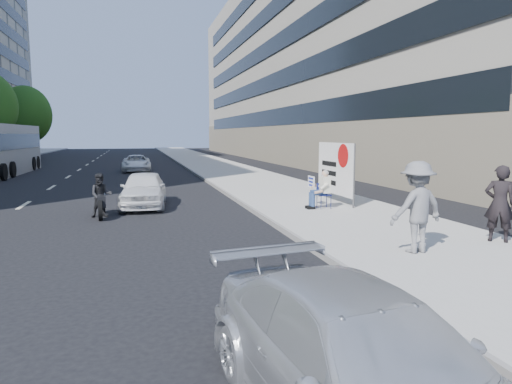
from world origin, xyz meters
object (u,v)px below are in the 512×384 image
object	(u,v)px
jogger	(417,207)
pedestrian_woman	(500,204)
motorcycle	(101,197)
bus	(0,150)
parked_sedan	(363,366)
protest_banner	(335,168)
seated_protester	(321,187)
white_sedan_far	(136,163)
white_sedan_near	(144,189)

from	to	relation	value
jogger	pedestrian_woman	size ratio (longest dim) A/B	1.08
motorcycle	bus	xyz separation A→B (m)	(-7.54, 18.23, 1.00)
pedestrian_woman	parked_sedan	size ratio (longest dim) A/B	0.41
bus	jogger	bearing A→B (deg)	-59.39
protest_banner	parked_sedan	world-z (taller)	protest_banner
seated_protester	motorcycle	size ratio (longest dim) A/B	0.64
seated_protester	white_sedan_far	bearing A→B (deg)	106.92
seated_protester	motorcycle	world-z (taller)	seated_protester
seated_protester	jogger	xyz separation A→B (m)	(-0.33, -5.96, 0.25)
seated_protester	motorcycle	distance (m)	7.24
pedestrian_woman	parked_sedan	bearing A→B (deg)	77.75
pedestrian_woman	bus	bearing A→B (deg)	-18.13
protest_banner	white_sedan_near	bearing A→B (deg)	167.05
protest_banner	bus	bearing A→B (deg)	131.25
parked_sedan	white_sedan_near	distance (m)	13.82
protest_banner	white_sedan_near	distance (m)	7.11
protest_banner	white_sedan_far	xyz separation A→B (m)	(-7.09, 18.44, -0.81)
parked_sedan	white_sedan_near	size ratio (longest dim) A/B	1.13
white_sedan_near	jogger	bearing A→B (deg)	-53.01
motorcycle	bus	distance (m)	19.75
jogger	parked_sedan	bearing A→B (deg)	44.72
jogger	white_sedan_near	size ratio (longest dim) A/B	0.51
jogger	parked_sedan	size ratio (longest dim) A/B	0.45
seated_protester	jogger	size ratio (longest dim) A/B	0.67
parked_sedan	bus	bearing A→B (deg)	101.53
parked_sedan	white_sedan_far	bearing A→B (deg)	85.69
motorcycle	bus	size ratio (longest dim) A/B	0.17
jogger	white_sedan_near	bearing A→B (deg)	-65.33
seated_protester	white_sedan_near	world-z (taller)	seated_protester
parked_sedan	white_sedan_far	world-z (taller)	parked_sedan
jogger	seated_protester	bearing A→B (deg)	-100.35
pedestrian_woman	white_sedan_far	xyz separation A→B (m)	(-8.11, 25.30, -0.46)
protest_banner	motorcycle	distance (m)	8.29
pedestrian_woman	parked_sedan	distance (m)	8.23
bus	parked_sedan	bearing A→B (deg)	-69.83
white_sedan_near	seated_protester	bearing A→B (deg)	-21.01
protest_banner	parked_sedan	xyz separation A→B (m)	(-5.28, -12.14, -0.77)
seated_protester	jogger	distance (m)	5.97
white_sedan_near	white_sedan_far	bearing A→B (deg)	95.79
parked_sedan	white_sedan_far	xyz separation A→B (m)	(-1.81, 30.58, -0.04)
parked_sedan	white_sedan_near	bearing A→B (deg)	89.01
jogger	parked_sedan	world-z (taller)	jogger
parked_sedan	bus	world-z (taller)	bus
white_sedan_far	parked_sedan	bearing A→B (deg)	-86.35
motorcycle	white_sedan_near	bearing A→B (deg)	49.21
white_sedan_near	motorcycle	distance (m)	2.27
protest_banner	motorcycle	size ratio (longest dim) A/B	1.50
jogger	motorcycle	distance (m)	9.79
pedestrian_woman	white_sedan_near	xyz separation A→B (m)	(-7.91, 8.45, -0.39)
white_sedan_near	bus	size ratio (longest dim) A/B	0.32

